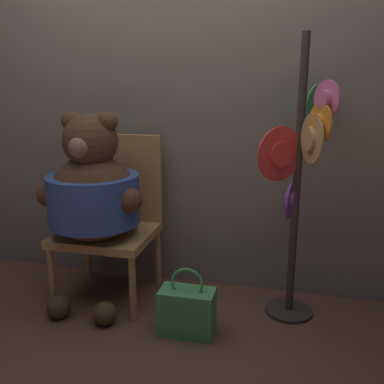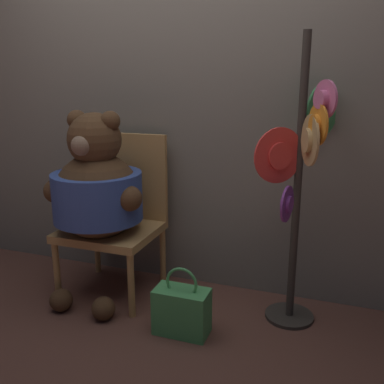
% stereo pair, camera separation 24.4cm
% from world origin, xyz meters
% --- Properties ---
extents(ground_plane, '(14.00, 14.00, 0.00)m').
position_xyz_m(ground_plane, '(0.00, 0.00, 0.00)').
color(ground_plane, brown).
extents(wall_back, '(8.00, 0.10, 2.73)m').
position_xyz_m(wall_back, '(0.00, 0.56, 1.37)').
color(wall_back, slate).
rests_on(wall_back, ground_plane).
extents(chair, '(0.57, 0.52, 1.01)m').
position_xyz_m(chair, '(-0.34, 0.27, 0.52)').
color(chair, '#B2844C').
rests_on(chair, ground_plane).
extents(teddy_bear, '(0.65, 0.58, 1.18)m').
position_xyz_m(teddy_bear, '(-0.37, 0.09, 0.70)').
color(teddy_bear, '#4C331E').
rests_on(teddy_bear, ground_plane).
extents(hat_display_rack, '(0.38, 0.55, 1.59)m').
position_xyz_m(hat_display_rack, '(0.82, 0.21, 0.88)').
color(hat_display_rack, '#332D28').
rests_on(hat_display_rack, ground_plane).
extents(handbag_on_ground, '(0.30, 0.16, 0.39)m').
position_xyz_m(handbag_on_ground, '(0.26, -0.11, 0.14)').
color(handbag_on_ground, '#479E56').
rests_on(handbag_on_ground, ground_plane).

